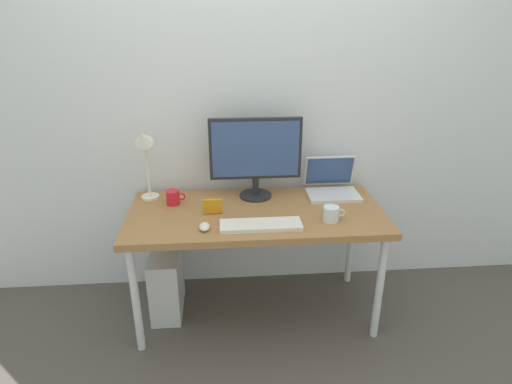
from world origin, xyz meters
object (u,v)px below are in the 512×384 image
at_px(monitor, 256,153).
at_px(desk_lamp, 145,149).
at_px(laptop, 331,185).
at_px(computer_tower, 167,282).
at_px(desk, 256,220).
at_px(photo_frame, 213,206).
at_px(glass_cup, 331,214).
at_px(mouse, 205,227).
at_px(keyboard, 261,225).
at_px(coffee_mug, 173,197).

bearing_deg(monitor, desk_lamp, 179.93).
xyz_separation_m(monitor, laptop, (0.48, 0.02, -0.23)).
bearing_deg(laptop, computer_tower, -170.51).
xyz_separation_m(desk, computer_tower, (-0.56, 0.05, -0.44)).
bearing_deg(photo_frame, glass_cup, -12.24).
relative_size(laptop, photo_frame, 2.91).
xyz_separation_m(desk_lamp, mouse, (0.35, -0.42, -0.31)).
distance_m(keyboard, computer_tower, 0.81).
bearing_deg(desk, computer_tower, 174.59).
height_order(desk, desk_lamp, desk_lamp).
xyz_separation_m(glass_cup, photo_frame, (-0.65, 0.14, 0.01)).
bearing_deg(laptop, desk, -155.28).
height_order(desk, laptop, laptop).
height_order(monitor, mouse, monitor).
relative_size(laptop, mouse, 3.56).
bearing_deg(photo_frame, mouse, -102.54).
relative_size(keyboard, mouse, 4.89).
height_order(monitor, photo_frame, monitor).
relative_size(keyboard, photo_frame, 4.00).
distance_m(coffee_mug, glass_cup, 0.94).
bearing_deg(computer_tower, photo_frame, -12.94).
distance_m(monitor, mouse, 0.58).
relative_size(mouse, glass_cup, 0.74).
xyz_separation_m(glass_cup, computer_tower, (-0.96, 0.21, -0.54)).
height_order(keyboard, computer_tower, keyboard).
bearing_deg(desk, photo_frame, -175.82).
bearing_deg(desk_lamp, monitor, -0.07).
relative_size(monitor, laptop, 1.74).
xyz_separation_m(desk, keyboard, (0.01, -0.20, 0.07)).
relative_size(coffee_mug, glass_cup, 0.94).
relative_size(desk_lamp, mouse, 5.11).
bearing_deg(desk_lamp, glass_cup, -19.65).
bearing_deg(coffee_mug, mouse, -60.36).
bearing_deg(keyboard, laptop, 41.52).
height_order(monitor, desk_lamp, monitor).
relative_size(laptop, keyboard, 0.73).
bearing_deg(mouse, desk_lamp, 129.75).
bearing_deg(computer_tower, desk_lamp, 116.64).
distance_m(desk_lamp, mouse, 0.63).
xyz_separation_m(desk_lamp, coffee_mug, (0.15, -0.07, -0.28)).
xyz_separation_m(desk, photo_frame, (-0.25, -0.02, 0.11)).
relative_size(desk, photo_frame, 13.44).
relative_size(laptop, coffee_mug, 2.78).
bearing_deg(computer_tower, glass_cup, -12.46).
bearing_deg(desk_lamp, desk, -18.39).
height_order(desk_lamp, computer_tower, desk_lamp).
xyz_separation_m(mouse, coffee_mug, (-0.20, 0.34, 0.03)).
bearing_deg(computer_tower, monitor, 15.47).
bearing_deg(coffee_mug, glass_cup, -18.48).
height_order(photo_frame, computer_tower, photo_frame).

